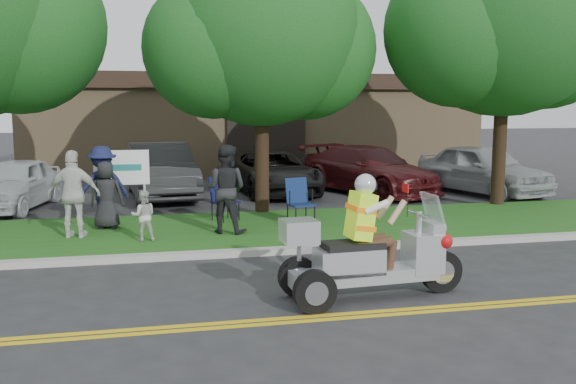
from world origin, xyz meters
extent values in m
plane|color=#28282B|center=(0.00, 0.00, 0.00)|extent=(120.00, 120.00, 0.00)
cube|color=gold|center=(0.00, -0.58, 0.01)|extent=(60.00, 0.10, 0.01)
cube|color=gold|center=(0.00, -0.42, 0.01)|extent=(60.00, 0.10, 0.01)
cube|color=#A8A89E|center=(0.00, 3.05, 0.06)|extent=(60.00, 0.25, 0.12)
cube|color=#275215|center=(0.00, 5.20, 0.06)|extent=(60.00, 4.00, 0.10)
cube|color=#9E7F5B|center=(2.00, 19.00, 2.00)|extent=(18.00, 8.00, 4.00)
cube|color=black|center=(2.00, 14.95, 3.70)|extent=(18.00, 0.30, 0.60)
sphere|color=#164E1A|center=(-5.15, 7.30, 4.59)|extent=(4.05, 4.05, 4.05)
cylinder|color=#332114|center=(0.50, 7.20, 2.10)|extent=(0.36, 0.36, 4.20)
sphere|color=#164E1A|center=(0.50, 7.20, 4.65)|extent=(4.80, 4.80, 4.80)
sphere|color=#164E1A|center=(1.70, 7.50, 4.20)|extent=(3.60, 3.60, 3.60)
sphere|color=#164E1A|center=(-0.70, 7.00, 4.12)|extent=(3.36, 3.36, 3.36)
cylinder|color=#332114|center=(7.00, 7.00, 2.38)|extent=(0.36, 0.36, 4.76)
sphere|color=#164E1A|center=(7.00, 7.00, 5.27)|extent=(5.60, 5.60, 5.60)
sphere|color=#164E1A|center=(8.40, 7.30, 4.76)|extent=(4.20, 4.20, 4.20)
sphere|color=#164E1A|center=(5.60, 6.80, 4.68)|extent=(3.92, 3.92, 3.92)
cylinder|color=silver|center=(-3.40, 6.60, 0.55)|extent=(0.06, 0.06, 1.10)
cylinder|color=silver|center=(-2.40, 6.60, 0.55)|extent=(0.06, 0.06, 1.10)
cube|color=white|center=(-2.90, 6.60, 1.35)|extent=(1.25, 0.06, 0.80)
cylinder|color=black|center=(2.01, 0.22, 0.32)|extent=(0.64, 0.19, 0.63)
cylinder|color=black|center=(-0.08, -0.30, 0.30)|extent=(0.60, 0.20, 0.59)
cylinder|color=black|center=(-0.13, 0.46, 0.30)|extent=(0.60, 0.20, 0.59)
cube|color=silver|center=(0.85, 0.15, 0.36)|extent=(2.04, 0.62, 0.19)
cube|color=silver|center=(0.53, 0.13, 0.58)|extent=(0.98, 0.55, 0.37)
cube|color=black|center=(0.58, 0.13, 0.80)|extent=(0.87, 0.50, 0.11)
cube|color=silver|center=(1.69, 0.20, 0.63)|extent=(0.51, 0.54, 0.58)
cube|color=silver|center=(1.84, 0.21, 1.25)|extent=(0.23, 0.50, 0.52)
cube|color=silver|center=(-0.21, 0.08, 1.06)|extent=(0.50, 0.47, 0.32)
sphere|color=#B20C0F|center=(1.94, 0.07, 0.82)|extent=(0.23, 0.23, 0.23)
cube|color=#B5EC18|center=(0.70, 0.14, 1.23)|extent=(0.39, 0.45, 0.69)
sphere|color=silver|center=(0.76, 0.14, 1.67)|extent=(0.31, 0.31, 0.31)
cylinder|color=black|center=(0.89, 5.05, 0.32)|extent=(0.03, 0.03, 0.43)
cylinder|color=black|center=(1.35, 5.16, 0.32)|extent=(0.03, 0.03, 0.43)
cylinder|color=black|center=(0.79, 5.47, 0.32)|extent=(0.03, 0.03, 0.43)
cylinder|color=black|center=(1.25, 5.58, 0.32)|extent=(0.03, 0.03, 0.43)
cube|color=#10224E|center=(1.07, 5.32, 0.55)|extent=(0.64, 0.60, 0.04)
cube|color=#10224E|center=(1.02, 5.55, 0.84)|extent=(0.56, 0.28, 0.58)
cylinder|color=black|center=(-0.65, 5.81, 0.32)|extent=(0.03, 0.03, 0.42)
cylinder|color=black|center=(-0.25, 6.05, 0.32)|extent=(0.03, 0.03, 0.42)
cylinder|color=black|center=(-0.87, 6.18, 0.32)|extent=(0.03, 0.03, 0.42)
cylinder|color=black|center=(-0.47, 6.41, 0.32)|extent=(0.03, 0.03, 0.42)
cube|color=#0D103E|center=(-0.56, 6.11, 0.54)|extent=(0.70, 0.69, 0.04)
cube|color=#0D103E|center=(-0.68, 6.31, 0.83)|extent=(0.54, 0.41, 0.57)
imported|color=#232325|center=(-0.70, 4.73, 1.04)|extent=(1.13, 1.04, 1.87)
imported|color=silver|center=(-3.75, 4.90, 1.00)|extent=(1.11, 0.62, 1.78)
imported|color=#191D47|center=(-3.29, 6.11, 0.99)|extent=(1.30, 0.99, 1.78)
imported|color=black|center=(-3.19, 5.71, 0.85)|extent=(0.78, 0.56, 1.48)
imported|color=beige|center=(-2.39, 4.31, 0.61)|extent=(0.49, 0.38, 1.00)
imported|color=silver|center=(-5.88, 9.49, 0.69)|extent=(2.37, 4.28, 1.38)
imported|color=#2D2E30|center=(-2.00, 10.81, 0.82)|extent=(2.27, 5.15, 1.64)
imported|color=black|center=(1.50, 10.95, 0.67)|extent=(2.68, 4.99, 1.33)
imported|color=#430F12|center=(4.50, 10.37, 0.75)|extent=(4.00, 5.55, 1.49)
imported|color=#999CA0|center=(7.92, 9.41, 0.79)|extent=(3.04, 4.97, 1.58)
camera|label=1|loc=(-2.10, -7.92, 2.77)|focal=38.00mm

